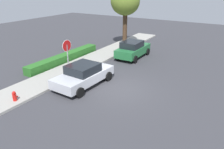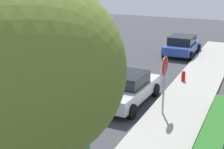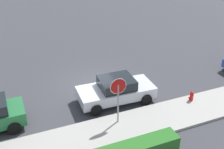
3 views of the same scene
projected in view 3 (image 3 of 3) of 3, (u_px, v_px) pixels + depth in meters
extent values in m
plane|color=#38383D|center=(92.00, 84.00, 18.09)|extent=(60.00, 60.00, 0.00)
cube|color=#9E9B93|center=(124.00, 128.00, 14.04)|extent=(32.00, 2.44, 0.14)
cylinder|color=gray|center=(118.00, 105.00, 13.94)|extent=(0.08, 0.08, 2.31)
cylinder|color=white|center=(118.00, 86.00, 13.43)|extent=(0.84, 0.04, 0.84)
cylinder|color=red|center=(118.00, 86.00, 13.43)|extent=(0.79, 0.05, 0.79)
cube|color=silver|center=(116.00, 92.00, 16.09)|extent=(4.43, 2.08, 0.60)
cube|color=black|center=(117.00, 83.00, 15.83)|extent=(1.98, 1.75, 0.55)
cylinder|color=black|center=(133.00, 84.00, 17.46)|extent=(0.65, 0.25, 0.64)
cylinder|color=black|center=(146.00, 100.00, 15.89)|extent=(0.65, 0.25, 0.64)
cylinder|color=black|center=(87.00, 93.00, 16.55)|extent=(0.65, 0.25, 0.64)
cylinder|color=black|center=(96.00, 110.00, 14.98)|extent=(0.65, 0.25, 0.64)
cylinder|color=black|center=(14.00, 128.00, 13.65)|extent=(0.64, 0.22, 0.64)
cylinder|color=black|center=(11.00, 109.00, 15.06)|extent=(0.64, 0.22, 0.64)
cylinder|color=red|center=(191.00, 98.00, 16.11)|extent=(0.22, 0.22, 0.55)
sphere|color=red|center=(192.00, 93.00, 15.95)|extent=(0.21, 0.21, 0.21)
cylinder|color=red|center=(189.00, 98.00, 16.03)|extent=(0.08, 0.09, 0.09)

